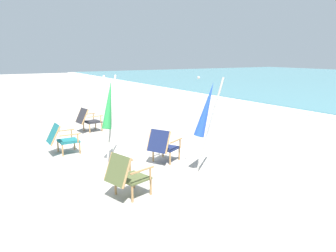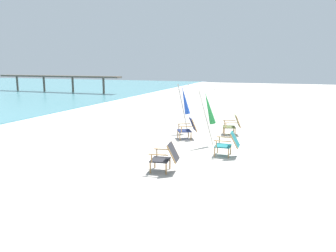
{
  "view_description": "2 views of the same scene",
  "coord_description": "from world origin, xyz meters",
  "px_view_note": "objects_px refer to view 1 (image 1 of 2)",
  "views": [
    {
      "loc": [
        7.84,
        -2.58,
        2.48
      ],
      "look_at": [
        0.2,
        1.97,
        0.54
      ],
      "focal_mm": 35.0,
      "sensor_mm": 36.0,
      "label": 1
    },
    {
      "loc": [
        -10.48,
        -2.38,
        2.87
      ],
      "look_at": [
        0.16,
        1.44,
        0.71
      ],
      "focal_mm": 35.0,
      "sensor_mm": 36.0,
      "label": 2
    }
  ],
  "objects_px": {
    "beach_chair_front_right": "(163,145)",
    "beach_chair_front_left": "(126,174)",
    "beach_chair_mid_center": "(88,119)",
    "umbrella_furled_green": "(109,105)",
    "beach_chair_back_left": "(62,138)",
    "umbrella_furled_blue": "(206,110)"
  },
  "relations": [
    {
      "from": "beach_chair_front_right",
      "to": "umbrella_furled_green",
      "type": "xyz_separation_m",
      "value": [
        -0.82,
        -0.97,
        0.9
      ]
    },
    {
      "from": "beach_chair_back_left",
      "to": "umbrella_furled_blue",
      "type": "bearing_deg",
      "value": 38.43
    },
    {
      "from": "beach_chair_mid_center",
      "to": "umbrella_furled_blue",
      "type": "xyz_separation_m",
      "value": [
        5.0,
        1.0,
        0.92
      ]
    },
    {
      "from": "beach_chair_front_right",
      "to": "beach_chair_mid_center",
      "type": "bearing_deg",
      "value": -172.24
    },
    {
      "from": "umbrella_furled_green",
      "to": "umbrella_furled_blue",
      "type": "relative_size",
      "value": 0.99
    },
    {
      "from": "beach_chair_front_right",
      "to": "beach_chair_front_left",
      "type": "bearing_deg",
      "value": -48.5
    },
    {
      "from": "beach_chair_back_left",
      "to": "beach_chair_front_left",
      "type": "relative_size",
      "value": 0.96
    },
    {
      "from": "beach_chair_front_right",
      "to": "beach_chair_back_left",
      "type": "bearing_deg",
      "value": -135.7
    },
    {
      "from": "beach_chair_front_right",
      "to": "umbrella_furled_blue",
      "type": "distance_m",
      "value": 1.45
    },
    {
      "from": "umbrella_furled_blue",
      "to": "beach_chair_front_left",
      "type": "bearing_deg",
      "value": -80.75
    },
    {
      "from": "beach_chair_mid_center",
      "to": "umbrella_furled_green",
      "type": "xyz_separation_m",
      "value": [
        3.16,
        -0.43,
        0.91
      ]
    },
    {
      "from": "beach_chair_front_left",
      "to": "beach_chair_back_left",
      "type": "bearing_deg",
      "value": -173.84
    },
    {
      "from": "beach_chair_front_right",
      "to": "umbrella_furled_green",
      "type": "height_order",
      "value": "umbrella_furled_green"
    },
    {
      "from": "beach_chair_front_left",
      "to": "beach_chair_front_right",
      "type": "relative_size",
      "value": 0.93
    },
    {
      "from": "beach_chair_front_left",
      "to": "beach_chair_front_right",
      "type": "distance_m",
      "value": 2.02
    },
    {
      "from": "beach_chair_back_left",
      "to": "beach_chair_front_right",
      "type": "distance_m",
      "value": 2.67
    },
    {
      "from": "umbrella_furled_green",
      "to": "umbrella_furled_blue",
      "type": "bearing_deg",
      "value": 37.86
    },
    {
      "from": "beach_chair_front_right",
      "to": "umbrella_furled_blue",
      "type": "relative_size",
      "value": 0.43
    },
    {
      "from": "beach_chair_back_left",
      "to": "beach_chair_mid_center",
      "type": "distance_m",
      "value": 2.46
    },
    {
      "from": "beach_chair_back_left",
      "to": "umbrella_furled_green",
      "type": "height_order",
      "value": "umbrella_furled_green"
    },
    {
      "from": "umbrella_furled_blue",
      "to": "beach_chair_front_right",
      "type": "bearing_deg",
      "value": -155.71
    },
    {
      "from": "beach_chair_mid_center",
      "to": "beach_chair_back_left",
      "type": "bearing_deg",
      "value": -32.51
    }
  ]
}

